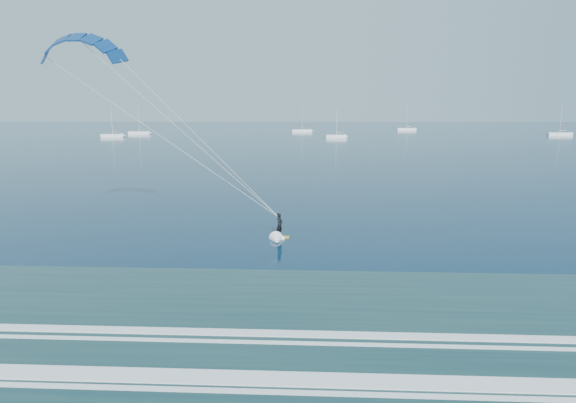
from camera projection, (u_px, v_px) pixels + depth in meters
The scene contains 7 objects.
kitesurfer_rig at pixel (176, 127), 38.99m from camera, with size 19.88×4.00×16.75m.
sailboat_0 at pixel (113, 135), 195.41m from camera, with size 8.57×2.40×11.67m.
sailboat_1 at pixel (139, 133), 219.28m from camera, with size 9.14×2.40×12.49m.
sailboat_2 at pixel (302, 131), 242.77m from camera, with size 9.12×2.40×12.24m.
sailboat_3 at pixel (336, 136), 189.32m from camera, with size 7.30×2.40×10.33m.
sailboat_4 at pixel (406, 129), 261.79m from camera, with size 9.37×2.40×12.66m.
sailboat_5 at pixel (560, 134), 209.21m from camera, with size 9.53×2.40×12.90m.
Camera 1 is at (-0.64, -12.37, 10.05)m, focal length 32.00 mm.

